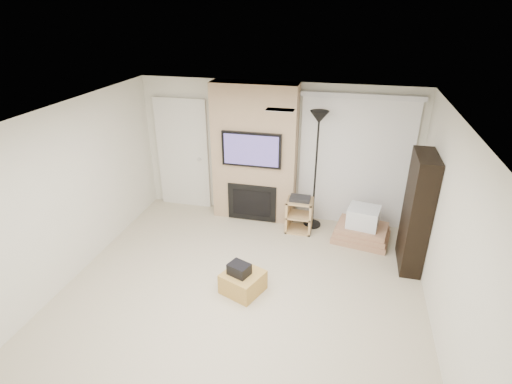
% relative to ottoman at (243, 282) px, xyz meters
% --- Properties ---
extents(floor, '(5.00, 5.50, 0.00)m').
position_rel_ottoman_xyz_m(floor, '(-0.02, -0.35, -0.15)').
color(floor, beige).
rests_on(floor, ground).
extents(ceiling, '(5.00, 5.50, 0.00)m').
position_rel_ottoman_xyz_m(ceiling, '(-0.02, -0.35, 2.35)').
color(ceiling, white).
rests_on(ceiling, wall_back).
extents(wall_back, '(5.00, 0.00, 2.50)m').
position_rel_ottoman_xyz_m(wall_back, '(-0.02, 2.40, 1.10)').
color(wall_back, silver).
rests_on(wall_back, ground).
extents(wall_left, '(0.00, 5.50, 2.50)m').
position_rel_ottoman_xyz_m(wall_left, '(-2.52, -0.35, 1.10)').
color(wall_left, silver).
rests_on(wall_left, ground).
extents(wall_right, '(0.00, 5.50, 2.50)m').
position_rel_ottoman_xyz_m(wall_right, '(2.48, -0.35, 1.10)').
color(wall_right, silver).
rests_on(wall_right, ground).
extents(hvac_vent, '(0.35, 0.18, 0.01)m').
position_rel_ottoman_xyz_m(hvac_vent, '(0.38, 0.45, 2.35)').
color(hvac_vent, silver).
rests_on(hvac_vent, ceiling).
extents(ottoman, '(0.65, 0.65, 0.30)m').
position_rel_ottoman_xyz_m(ottoman, '(0.00, 0.00, 0.00)').
color(ottoman, '#B88C40').
rests_on(ottoman, floor).
extents(black_bag, '(0.34, 0.31, 0.16)m').
position_rel_ottoman_xyz_m(black_bag, '(-0.04, -0.03, 0.23)').
color(black_bag, black).
rests_on(black_bag, ottoman).
extents(fireplace_wall, '(1.50, 0.47, 2.50)m').
position_rel_ottoman_xyz_m(fireplace_wall, '(-0.37, 2.19, 1.09)').
color(fireplace_wall, tan).
rests_on(fireplace_wall, floor).
extents(entry_door, '(1.02, 0.11, 2.14)m').
position_rel_ottoman_xyz_m(entry_door, '(-1.82, 2.37, 0.90)').
color(entry_door, silver).
rests_on(entry_door, floor).
extents(vertical_blinds, '(1.98, 0.10, 2.37)m').
position_rel_ottoman_xyz_m(vertical_blinds, '(1.38, 2.35, 1.12)').
color(vertical_blinds, silver).
rests_on(vertical_blinds, floor).
extents(floor_lamp, '(0.31, 0.31, 2.11)m').
position_rel_ottoman_xyz_m(floor_lamp, '(0.74, 2.08, 1.51)').
color(floor_lamp, black).
rests_on(floor_lamp, floor).
extents(av_stand, '(0.45, 0.38, 0.66)m').
position_rel_ottoman_xyz_m(av_stand, '(0.53, 1.84, 0.20)').
color(av_stand, tan).
rests_on(av_stand, floor).
extents(box_stack, '(1.01, 0.84, 0.61)m').
position_rel_ottoman_xyz_m(box_stack, '(1.61, 1.78, 0.08)').
color(box_stack, tan).
rests_on(box_stack, floor).
extents(bookshelf, '(0.30, 0.80, 1.80)m').
position_rel_ottoman_xyz_m(bookshelf, '(2.32, 1.23, 0.75)').
color(bookshelf, black).
rests_on(bookshelf, floor).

